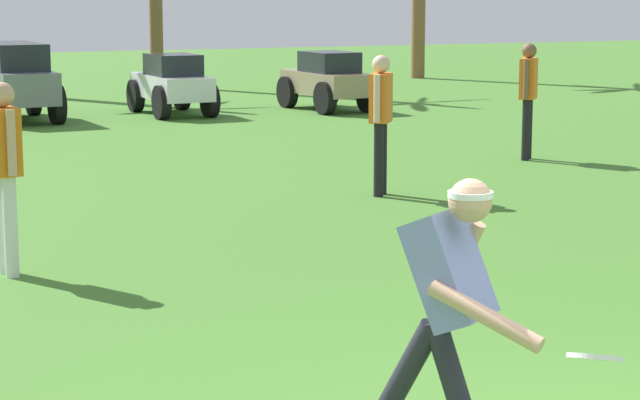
# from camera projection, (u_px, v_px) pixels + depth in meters

# --- Properties ---
(frisbee_thrower) EXTENTS (0.59, 1.06, 1.42)m
(frisbee_thrower) POSITION_uv_depth(u_px,v_px,m) (447.00, 304.00, 5.99)
(frisbee_thrower) COLOR #23232D
(frisbee_thrower) RESTS_ON ground_plane
(frisbee_in_flight) EXTENTS (0.34, 0.34, 0.10)m
(frisbee_in_flight) POSITION_uv_depth(u_px,v_px,m) (595.00, 357.00, 5.40)
(frisbee_in_flight) COLOR white
(teammate_near_sideline) EXTENTS (0.38, 0.42, 1.56)m
(teammate_near_sideline) POSITION_uv_depth(u_px,v_px,m) (528.00, 90.00, 16.64)
(teammate_near_sideline) COLOR black
(teammate_near_sideline) RESTS_ON ground_plane
(teammate_midfield) EXTENTS (0.37, 0.43, 1.56)m
(teammate_midfield) POSITION_uv_depth(u_px,v_px,m) (381.00, 111.00, 13.76)
(teammate_midfield) COLOR black
(teammate_midfield) RESTS_ON ground_plane
(teammate_deep) EXTENTS (0.24, 0.50, 1.56)m
(teammate_deep) POSITION_uv_depth(u_px,v_px,m) (5.00, 160.00, 9.92)
(teammate_deep) COLOR silver
(teammate_deep) RESTS_ON ground_plane
(parked_car_slot_b) EXTENTS (1.28, 2.45, 1.34)m
(parked_car_slot_b) POSITION_uv_depth(u_px,v_px,m) (16.00, 79.00, 21.58)
(parked_car_slot_b) COLOR slate
(parked_car_slot_b) RESTS_ON ground_plane
(parked_car_slot_c) EXTENTS (1.16, 2.23, 1.10)m
(parked_car_slot_c) POSITION_uv_depth(u_px,v_px,m) (172.00, 84.00, 22.59)
(parked_car_slot_c) COLOR silver
(parked_car_slot_c) RESTS_ON ground_plane
(parked_car_slot_d) EXTENTS (1.26, 2.27, 1.10)m
(parked_car_slot_d) POSITION_uv_depth(u_px,v_px,m) (327.00, 80.00, 23.42)
(parked_car_slot_d) COLOR #998466
(parked_car_slot_d) RESTS_ON ground_plane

